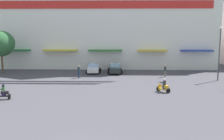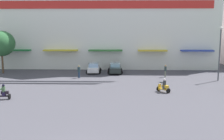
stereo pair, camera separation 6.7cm
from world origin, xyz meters
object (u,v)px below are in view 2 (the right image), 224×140
Objects in this scene: pedestrian_1 at (79,71)px; pedestrian_2 at (165,70)px; scooter_rider_5 at (3,93)px; parked_car_0 at (94,68)px; scooter_rider_4 at (164,87)px; streetlamp_near at (220,50)px; parked_car_1 at (115,68)px; plaza_tree_0 at (1,44)px.

pedestrian_1 is 11.77m from pedestrian_2.
pedestrian_2 is at bearing 4.90° from pedestrian_1.
parked_car_0 is at bearing 65.03° from scooter_rider_5.
streetlamp_near is (7.95, 6.39, 3.38)m from scooter_rider_4.
pedestrian_1 is (-4.79, -4.19, 0.23)m from parked_car_1.
scooter_rider_5 is 25.72m from streetlamp_near.
scooter_rider_4 is at bearing 12.04° from scooter_rider_5.
plaza_tree_0 is at bearing -177.57° from parked_car_1.
parked_car_1 is 14.73m from streetlamp_near.
parked_car_1 is 0.66× the size of streetlamp_near.
parked_car_0 is at bearing 162.36° from pedestrian_2.
parked_car_1 is 6.37m from pedestrian_1.
streetlamp_near is (16.46, -5.56, 3.25)m from parked_car_0.
scooter_rider_4 is 1.00× the size of scooter_rider_5.
pedestrian_2 reaches higher than parked_car_1.
scooter_rider_4 is 8.88m from pedestrian_2.
scooter_rider_4 is 12.72m from pedestrian_1.
parked_car_1 is at bearing 55.93° from scooter_rider_5.
plaza_tree_0 is at bearing 153.01° from scooter_rider_4.
pedestrian_1 is (-1.59, -4.23, 0.24)m from parked_car_0.
parked_car_1 is 7.64m from pedestrian_2.
parked_car_1 is 18.41m from scooter_rider_5.
pedestrian_1 is 0.25× the size of streetlamp_near.
parked_car_1 is at bearing 41.21° from pedestrian_1.
plaza_tree_0 is 1.39× the size of parked_car_1.
parked_car_1 is 13.05m from scooter_rider_4.
pedestrian_1 is at bearing -110.62° from parked_car_0.
scooter_rider_4 is at bearing -100.51° from pedestrian_2.
scooter_rider_5 is at bearing -66.34° from plaza_tree_0.
parked_car_1 is 3.06× the size of scooter_rider_4.
parked_car_1 is 2.66× the size of pedestrian_2.
streetlamp_near reaches higher than pedestrian_1.
pedestrian_1 is 1.00× the size of pedestrian_2.
parked_car_0 is 0.88× the size of parked_car_1.
pedestrian_2 is (1.62, 8.72, 0.39)m from scooter_rider_4.
plaza_tree_0 is at bearing 174.00° from pedestrian_2.
plaza_tree_0 is at bearing 113.66° from scooter_rider_5.
pedestrian_1 is at bearing -16.34° from plaza_tree_0.
scooter_rider_5 is at bearing -157.59° from streetlamp_near.
plaza_tree_0 is 16.32m from scooter_rider_5.
scooter_rider_5 is (-7.11, -15.28, -0.13)m from parked_car_0.
plaza_tree_0 reaches higher than parked_car_0.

